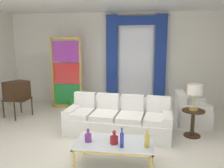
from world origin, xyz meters
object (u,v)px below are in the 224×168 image
object	(u,v)px
bottle_amber_squat	(114,139)
vintage_tv	(17,91)
bottle_crystal_tall	(122,139)
couch_white_long	(119,120)
round_side_table	(193,121)
coffee_table	(114,144)
armchair_white	(190,112)
stained_glass_divider	(67,75)
bottle_ruby_flask	(88,137)
table_lamp_brass	(195,91)
bottle_blue_decanter	(147,140)
peacock_figurine	(74,104)

from	to	relation	value
bottle_amber_squat	vintage_tv	bearing A→B (deg)	143.06
bottle_amber_squat	bottle_crystal_tall	bearing A→B (deg)	-43.25
couch_white_long	round_side_table	world-z (taller)	couch_white_long
vintage_tv	couch_white_long	bearing A→B (deg)	-14.74
coffee_table	bottle_amber_squat	distance (m)	0.12
round_side_table	coffee_table	bearing A→B (deg)	-137.69
armchair_white	stained_glass_divider	xyz separation A→B (m)	(-3.55, 0.96, 0.77)
bottle_ruby_flask	table_lamp_brass	distance (m)	2.52
table_lamp_brass	bottle_blue_decanter	bearing A→B (deg)	-123.50
peacock_figurine	armchair_white	bearing A→B (deg)	-11.09
couch_white_long	round_side_table	distance (m)	1.62
bottle_ruby_flask	stained_glass_divider	size ratio (longest dim) A/B	0.10
bottle_amber_squat	armchair_white	size ratio (longest dim) A/B	0.27
bottle_ruby_flask	peacock_figurine	world-z (taller)	bottle_ruby_flask
bottle_crystal_tall	vintage_tv	xyz separation A→B (m)	(-3.11, 2.36, 0.19)
peacock_figurine	round_side_table	size ratio (longest dim) A/B	1.01
bottle_amber_squat	coffee_table	bearing A→B (deg)	97.41
bottle_amber_squat	armchair_white	xyz separation A→B (m)	(1.66, 2.30, -0.20)
table_lamp_brass	bottle_crystal_tall	bearing A→B (deg)	-131.49
bottle_crystal_tall	bottle_amber_squat	xyz separation A→B (m)	(-0.14, 0.13, -0.06)
bottle_crystal_tall	armchair_white	world-z (taller)	armchair_white
bottle_blue_decanter	bottle_crystal_tall	xyz separation A→B (m)	(-0.39, -0.05, 0.02)
table_lamp_brass	vintage_tv	bearing A→B (deg)	170.37
armchair_white	round_side_table	bearing A→B (deg)	-97.57
bottle_crystal_tall	peacock_figurine	world-z (taller)	bottle_crystal_tall
coffee_table	armchair_white	world-z (taller)	armchair_white
couch_white_long	table_lamp_brass	world-z (taller)	table_lamp_brass
round_side_table	table_lamp_brass	world-z (taller)	table_lamp_brass
bottle_blue_decanter	coffee_table	bearing A→B (deg)	166.67
coffee_table	table_lamp_brass	size ratio (longest dim) A/B	2.24
bottle_amber_squat	vintage_tv	world-z (taller)	vintage_tv
bottle_crystal_tall	bottle_amber_squat	world-z (taller)	bottle_crystal_tall
couch_white_long	peacock_figurine	bearing A→B (deg)	135.84
bottle_crystal_tall	coffee_table	bearing A→B (deg)	128.28
peacock_figurine	bottle_blue_decanter	bearing A→B (deg)	-54.96
armchair_white	stained_glass_divider	bearing A→B (deg)	164.86
peacock_figurine	coffee_table	bearing A→B (deg)	-61.33
peacock_figurine	vintage_tv	bearing A→B (deg)	-153.10
stained_glass_divider	bottle_blue_decanter	bearing A→B (deg)	-54.04
vintage_tv	round_side_table	world-z (taller)	vintage_tv
bottle_blue_decanter	peacock_figurine	size ratio (longest dim) A/B	0.50
bottle_blue_decanter	vintage_tv	world-z (taller)	vintage_tv
bottle_ruby_flask	stained_glass_divider	xyz separation A→B (m)	(-1.46, 3.25, 0.57)
armchair_white	bottle_amber_squat	bearing A→B (deg)	-125.76
bottle_crystal_tall	peacock_figurine	distance (m)	3.53
coffee_table	bottle_blue_decanter	distance (m)	0.57
table_lamp_brass	armchair_white	bearing A→B (deg)	82.43
bottle_crystal_tall	stained_glass_divider	size ratio (longest dim) A/B	0.15
coffee_table	round_side_table	world-z (taller)	round_side_table
bottle_ruby_flask	armchair_white	size ratio (longest dim) A/B	0.27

